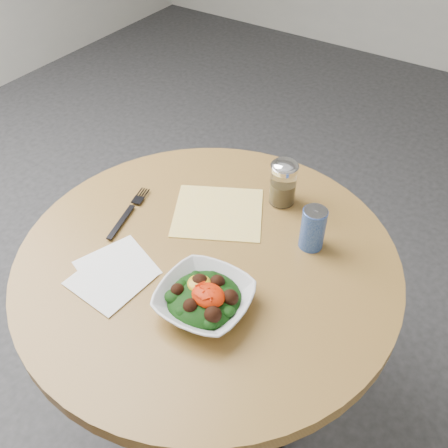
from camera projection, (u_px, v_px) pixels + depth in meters
name	position (u px, v px, depth m)	size (l,w,h in m)	color
ground	(212.00, 410.00, 1.68)	(6.00, 6.00, 0.00)	#2B2B2D
table	(209.00, 308.00, 1.30)	(0.90, 0.90, 0.75)	black
cloth_napkin	(218.00, 212.00, 1.28)	(0.22, 0.20, 0.00)	yellow
paper_napkins	(114.00, 273.00, 1.13)	(0.20, 0.21, 0.00)	white
salad_bowl	(205.00, 299.00, 1.04)	(0.21, 0.21, 0.07)	silver
fork	(129.00, 211.00, 1.28)	(0.07, 0.21, 0.00)	black
spice_shaker	(283.00, 183.00, 1.27)	(0.07, 0.07, 0.13)	silver
beverage_can	(313.00, 228.00, 1.16)	(0.06, 0.06, 0.11)	#0D2E95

